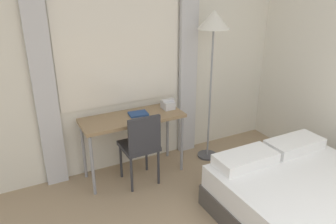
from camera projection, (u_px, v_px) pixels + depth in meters
name	position (u px, v px, depth m)	size (l,w,h in m)	color
wall_back_with_window	(145.00, 60.00, 4.02)	(4.70, 0.13, 2.70)	silver
desk	(133.00, 122.00, 3.87)	(1.21, 0.47, 0.78)	#937551
desk_chair	(141.00, 144.00, 3.74)	(0.41, 0.41, 0.90)	#333338
bed	(331.00, 218.00, 2.99)	(1.56, 2.07, 0.60)	#4C4742
standing_lamp	(214.00, 31.00, 3.89)	(0.39, 0.39, 1.94)	#4C4C51
telephone	(168.00, 104.00, 4.06)	(0.16, 0.15, 0.12)	silver
book	(138.00, 114.00, 3.89)	(0.23, 0.19, 0.02)	navy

